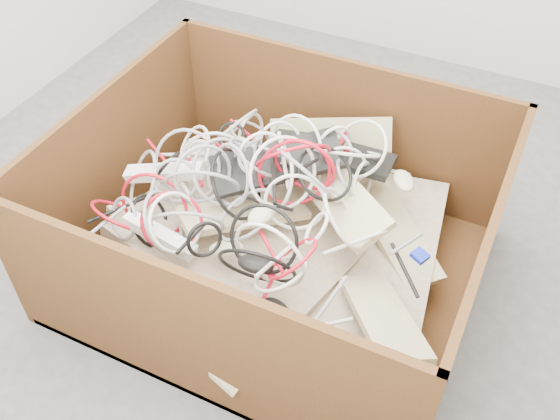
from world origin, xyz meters
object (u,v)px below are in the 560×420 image
at_px(cardboard_box, 272,244).
at_px(power_strip_left, 164,172).
at_px(vga_plug, 420,256).
at_px(power_strip_right, 160,235).

distance_m(cardboard_box, power_strip_left, 0.45).
bearing_deg(vga_plug, cardboard_box, -160.80).
height_order(power_strip_left, vga_plug, power_strip_left).
height_order(power_strip_right, vga_plug, vga_plug).
height_order(power_strip_left, power_strip_right, power_strip_left).
bearing_deg(power_strip_left, vga_plug, -11.14).
relative_size(cardboard_box, vga_plug, 29.61).
xyz_separation_m(power_strip_left, power_strip_right, (0.13, -0.23, -0.04)).
xyz_separation_m(cardboard_box, vga_plug, (0.51, -0.04, 0.23)).
distance_m(cardboard_box, vga_plug, 0.56).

